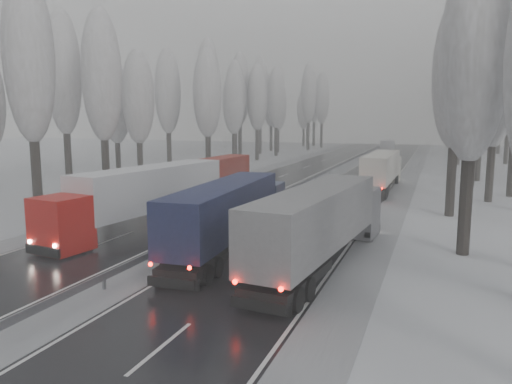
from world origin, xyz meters
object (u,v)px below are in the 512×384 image
Objects in this scene: truck_red_red at (208,176)px; truck_cream_box at (382,169)px; box_truck_distant at (387,148)px; truck_red_white at (142,194)px; truck_grey_tarp at (323,220)px; truck_blue_box at (231,210)px.

truck_cream_box is at bearing 40.83° from truck_red_red.
truck_red_red is at bearing -141.25° from truck_cream_box.
box_truck_distant is 0.52× the size of truck_red_white.
truck_grey_tarp reaches higher than truck_blue_box.
truck_cream_box reaches higher than box_truck_distant.
truck_cream_box is (-0.04, 28.10, -0.11)m from truck_grey_tarp.
truck_red_white is at bearing -117.65° from truck_cream_box.
truck_blue_box is 1.07× the size of truck_red_red.
truck_red_white is (-8.95, -72.30, 0.88)m from box_truck_distant.
truck_red_white is at bearing 169.08° from truck_grey_tarp.
truck_red_red is at bearing 136.40° from truck_grey_tarp.
truck_blue_box reaches higher than truck_cream_box.
truck_red_red is (-14.50, -11.28, -0.13)m from truck_cream_box.
truck_red_red is at bearing 103.56° from truck_red_white.
truck_blue_box is 18.03m from truck_red_red.
truck_cream_box is (5.51, 26.91, -0.02)m from truck_blue_box.
truck_grey_tarp is at bearing -8.87° from truck_red_white.
truck_red_white reaches higher than truck_cream_box.
truck_red_red is (-10.30, -59.38, 0.58)m from box_truck_distant.
truck_grey_tarp reaches higher than truck_cream_box.
truck_red_white reaches higher than truck_grey_tarp.
truck_cream_box is at bearing 75.25° from truck_blue_box.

